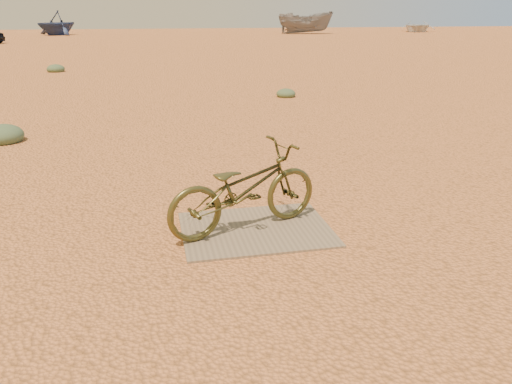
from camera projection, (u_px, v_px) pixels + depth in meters
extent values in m
plane|color=#E8884B|center=(263.00, 242.00, 4.77)|extent=(120.00, 120.00, 0.00)
cube|color=#7A6A51|center=(256.00, 229.00, 5.03)|extent=(1.48, 1.14, 0.02)
imported|color=#45431F|center=(244.00, 188.00, 4.87)|extent=(1.73, 1.06, 0.86)
imported|color=navy|center=(56.00, 23.00, 43.87)|extent=(5.18, 5.24, 2.09)
imported|color=slate|center=(306.00, 23.00, 46.72)|extent=(5.37, 2.62, 2.00)
imported|color=silver|center=(417.00, 26.00, 51.42)|extent=(5.76, 6.17, 1.04)
ellipsoid|color=#4B6345|center=(3.00, 142.00, 8.42)|extent=(0.69, 0.69, 0.38)
ellipsoid|color=#4B6345|center=(286.00, 97.00, 12.79)|extent=(0.49, 0.49, 0.27)
ellipsoid|color=#4B6345|center=(56.00, 72.00, 17.99)|extent=(0.62, 0.62, 0.34)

